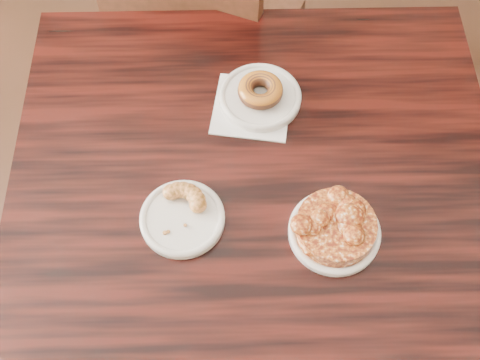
# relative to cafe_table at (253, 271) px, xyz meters

# --- Properties ---
(floor) EXTENTS (5.00, 5.00, 0.00)m
(floor) POSITION_rel_cafe_table_xyz_m (0.08, -0.09, -0.38)
(floor) COLOR black
(floor) RESTS_ON ground
(cafe_table) EXTENTS (0.99, 0.99, 0.75)m
(cafe_table) POSITION_rel_cafe_table_xyz_m (0.00, 0.00, 0.00)
(cafe_table) COLOR black
(cafe_table) RESTS_ON floor
(chair_far) EXTENTS (0.53, 0.53, 0.90)m
(chair_far) POSITION_rel_cafe_table_xyz_m (-0.19, 0.63, 0.08)
(chair_far) COLOR black
(chair_far) RESTS_ON floor
(napkin) EXTENTS (0.14, 0.14, 0.00)m
(napkin) POSITION_rel_cafe_table_xyz_m (-0.03, 0.18, 0.38)
(napkin) COLOR white
(napkin) RESTS_ON cafe_table
(plate_donut) EXTENTS (0.15, 0.15, 0.01)m
(plate_donut) POSITION_rel_cafe_table_xyz_m (-0.02, 0.20, 0.38)
(plate_donut) COLOR silver
(plate_donut) RESTS_ON napkin
(plate_cruller) EXTENTS (0.14, 0.14, 0.01)m
(plate_cruller) POSITION_rel_cafe_table_xyz_m (-0.12, -0.07, 0.38)
(plate_cruller) COLOR white
(plate_cruller) RESTS_ON cafe_table
(plate_fritter) EXTENTS (0.15, 0.15, 0.01)m
(plate_fritter) POSITION_rel_cafe_table_xyz_m (0.14, -0.06, 0.38)
(plate_fritter) COLOR white
(plate_fritter) RESTS_ON cafe_table
(glazed_donut) EXTENTS (0.08, 0.08, 0.03)m
(glazed_donut) POSITION_rel_cafe_table_xyz_m (-0.02, 0.20, 0.41)
(glazed_donut) COLOR #9C5B16
(glazed_donut) RESTS_ON plate_donut
(apple_fritter) EXTENTS (0.18, 0.18, 0.04)m
(apple_fritter) POSITION_rel_cafe_table_xyz_m (0.14, -0.06, 0.41)
(apple_fritter) COLOR #4F1408
(apple_fritter) RESTS_ON plate_fritter
(cruller_fragment) EXTENTS (0.10, 0.10, 0.03)m
(cruller_fragment) POSITION_rel_cafe_table_xyz_m (-0.12, -0.07, 0.40)
(cruller_fragment) COLOR brown
(cruller_fragment) RESTS_ON plate_cruller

